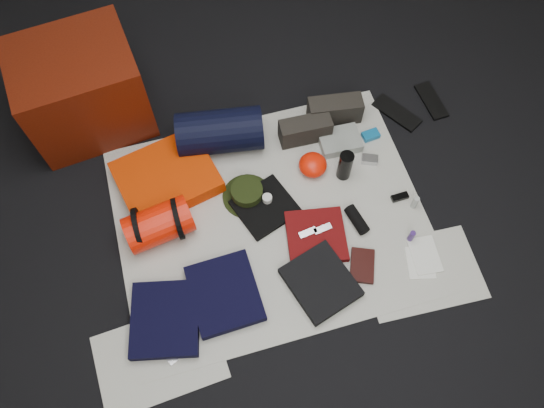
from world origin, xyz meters
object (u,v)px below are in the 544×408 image
object	(u,v)px
stuff_sack	(159,225)
compact_camera	(370,160)
water_bottle	(345,166)
paperback_book	(362,266)
navy_duffel	(220,132)
sleeping_pad	(167,177)
red_cabinet	(82,90)

from	to	relation	value
stuff_sack	compact_camera	xyz separation A→B (m)	(1.19, 0.11, -0.08)
water_bottle	paperback_book	size ratio (longest dim) A/B	1.07
paperback_book	navy_duffel	bearing A→B (deg)	142.06
navy_duffel	sleeping_pad	bearing A→B (deg)	-146.12
stuff_sack	red_cabinet	bearing A→B (deg)	106.00
red_cabinet	water_bottle	bearing A→B (deg)	-37.61
red_cabinet	stuff_sack	size ratio (longest dim) A/B	1.87
stuff_sack	compact_camera	distance (m)	1.20
sleeping_pad	navy_duffel	distance (m)	0.38
red_cabinet	stuff_sack	distance (m)	0.87
compact_camera	paperback_book	bearing A→B (deg)	-90.91
navy_duffel	compact_camera	world-z (taller)	navy_duffel
stuff_sack	water_bottle	distance (m)	1.02
paperback_book	compact_camera	bearing A→B (deg)	88.88
navy_duffel	compact_camera	bearing A→B (deg)	-14.94
red_cabinet	navy_duffel	distance (m)	0.77
compact_camera	stuff_sack	bearing A→B (deg)	-151.70
sleeping_pad	water_bottle	bearing A→B (deg)	-13.29
paperback_book	sleeping_pad	bearing A→B (deg)	161.23
red_cabinet	water_bottle	size ratio (longest dim) A/B	3.22
sleeping_pad	stuff_sack	distance (m)	0.31
navy_duffel	stuff_sack	bearing A→B (deg)	-124.69
sleeping_pad	stuff_sack	world-z (taller)	stuff_sack
stuff_sack	navy_duffel	bearing A→B (deg)	46.45
sleeping_pad	navy_duffel	bearing A→B (deg)	25.01
stuff_sack	navy_duffel	size ratio (longest dim) A/B	0.72
red_cabinet	water_bottle	xyz separation A→B (m)	(1.26, -0.76, -0.16)
water_bottle	paperback_book	bearing A→B (deg)	-99.03
sleeping_pad	navy_duffel	xyz separation A→B (m)	(0.34, 0.16, 0.08)
water_bottle	paperback_book	world-z (taller)	water_bottle
water_bottle	compact_camera	bearing A→B (deg)	13.69
navy_duffel	compact_camera	size ratio (longest dim) A/B	5.24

